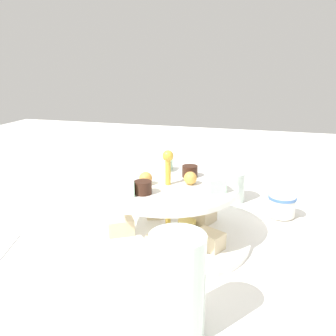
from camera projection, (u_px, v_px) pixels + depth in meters
ground_plane at (168, 239)px, 0.69m from camera, size 2.40×2.40×0.00m
tiered_serving_stand at (168, 215)px, 0.67m from camera, size 0.31×0.31×0.17m
water_glass_tall_right at (177, 286)px, 0.43m from camera, size 0.07×0.07×0.13m
water_glass_short_left at (231, 187)px, 0.87m from camera, size 0.06×0.06×0.07m
teacup_with_saucer at (282, 207)px, 0.77m from camera, size 0.09×0.09×0.05m
butter_knife_left at (0, 255)px, 0.63m from camera, size 0.17×0.06×0.00m
water_glass_mid_back at (137, 182)px, 0.88m from camera, size 0.06×0.06×0.09m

